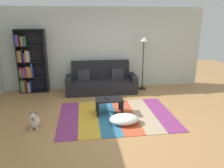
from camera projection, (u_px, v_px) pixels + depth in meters
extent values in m
plane|color=#B27F4C|center=(115.00, 118.00, 5.24)|extent=(14.00, 14.00, 0.00)
cube|color=silver|center=(104.00, 49.00, 7.27)|extent=(6.80, 0.10, 2.70)
cube|color=#843370|center=(69.00, 118.00, 5.18)|extent=(0.47, 2.05, 0.01)
cube|color=gold|center=(88.00, 117.00, 5.25)|extent=(0.47, 2.05, 0.01)
cube|color=teal|center=(107.00, 116.00, 5.31)|extent=(0.47, 2.05, 0.01)
cube|color=#C64C2D|center=(126.00, 115.00, 5.37)|extent=(0.47, 2.05, 0.01)
cube|color=tan|center=(144.00, 114.00, 5.43)|extent=(0.47, 2.05, 0.01)
cube|color=#843370|center=(162.00, 113.00, 5.49)|extent=(0.47, 2.05, 0.01)
cube|color=black|center=(102.00, 86.00, 7.01)|extent=(1.90, 0.80, 0.40)
cube|color=black|center=(100.00, 69.00, 7.15)|extent=(1.90, 0.20, 0.60)
cube|color=black|center=(69.00, 85.00, 6.85)|extent=(0.18, 0.80, 0.56)
cube|color=black|center=(133.00, 83.00, 7.12)|extent=(0.18, 0.80, 0.56)
cube|color=#333338|center=(84.00, 75.00, 7.01)|extent=(0.42, 0.19, 0.36)
cube|color=#333338|center=(117.00, 74.00, 7.15)|extent=(0.42, 0.19, 0.36)
cube|color=black|center=(18.00, 62.00, 6.77)|extent=(0.04, 0.28, 2.02)
cube|color=black|center=(46.00, 61.00, 6.88)|extent=(0.04, 0.28, 2.02)
cube|color=black|center=(33.00, 61.00, 6.95)|extent=(0.90, 0.01, 2.02)
cube|color=black|center=(35.00, 91.00, 7.11)|extent=(0.86, 0.28, 0.02)
cube|color=black|center=(34.00, 77.00, 6.97)|extent=(0.86, 0.28, 0.02)
cube|color=black|center=(32.00, 62.00, 6.83)|extent=(0.86, 0.28, 0.02)
cube|color=black|center=(31.00, 46.00, 6.68)|extent=(0.86, 0.28, 0.02)
cube|color=black|center=(29.00, 30.00, 6.54)|extent=(0.86, 0.28, 0.02)
cube|color=#668C99|center=(22.00, 86.00, 6.98)|extent=(0.03, 0.21, 0.38)
cube|color=green|center=(23.00, 85.00, 6.98)|extent=(0.03, 0.22, 0.44)
cube|color=gold|center=(24.00, 86.00, 6.98)|extent=(0.03, 0.20, 0.38)
cube|color=red|center=(25.00, 86.00, 6.97)|extent=(0.03, 0.16, 0.41)
cube|color=black|center=(27.00, 85.00, 7.01)|extent=(0.05, 0.24, 0.42)
cube|color=#8C6647|center=(28.00, 87.00, 6.99)|extent=(0.03, 0.18, 0.35)
cube|color=silver|center=(30.00, 87.00, 7.02)|extent=(0.03, 0.20, 0.29)
cube|color=#334CB2|center=(31.00, 86.00, 7.03)|extent=(0.03, 0.25, 0.38)
cube|color=green|center=(20.00, 73.00, 6.85)|extent=(0.03, 0.22, 0.27)
cube|color=red|center=(21.00, 72.00, 6.84)|extent=(0.05, 0.20, 0.33)
cube|color=#334CB2|center=(23.00, 73.00, 6.86)|extent=(0.05, 0.21, 0.27)
cube|color=red|center=(25.00, 72.00, 6.87)|extent=(0.04, 0.23, 0.32)
cube|color=#334CB2|center=(27.00, 72.00, 6.85)|extent=(0.03, 0.18, 0.33)
cube|color=orange|center=(28.00, 72.00, 6.86)|extent=(0.05, 0.18, 0.35)
cube|color=orange|center=(31.00, 72.00, 6.91)|extent=(0.05, 0.26, 0.32)
cube|color=#334CB2|center=(32.00, 70.00, 6.88)|extent=(0.05, 0.22, 0.43)
cube|color=#8C6647|center=(18.00, 56.00, 6.69)|extent=(0.03, 0.20, 0.34)
cube|color=orange|center=(20.00, 56.00, 6.72)|extent=(0.04, 0.25, 0.36)
cube|color=#668C99|center=(21.00, 56.00, 6.70)|extent=(0.03, 0.18, 0.34)
cube|color=black|center=(23.00, 55.00, 6.70)|extent=(0.05, 0.19, 0.41)
cube|color=purple|center=(25.00, 57.00, 6.74)|extent=(0.05, 0.22, 0.27)
cube|color=gold|center=(26.00, 56.00, 6.70)|extent=(0.03, 0.16, 0.36)
cube|color=silver|center=(29.00, 56.00, 6.75)|extent=(0.05, 0.23, 0.33)
cube|color=#334CB2|center=(16.00, 40.00, 6.55)|extent=(0.04, 0.19, 0.33)
cube|color=purple|center=(18.00, 41.00, 6.55)|extent=(0.04, 0.18, 0.33)
cube|color=black|center=(20.00, 40.00, 6.57)|extent=(0.05, 0.22, 0.33)
cube|color=orange|center=(22.00, 41.00, 6.56)|extent=(0.05, 0.16, 0.29)
cube|color=#334CB2|center=(24.00, 41.00, 6.59)|extent=(0.04, 0.22, 0.30)
cube|color=green|center=(25.00, 41.00, 6.60)|extent=(0.03, 0.21, 0.29)
cube|color=black|center=(109.00, 99.00, 5.38)|extent=(0.68, 0.42, 0.04)
cube|color=black|center=(98.00, 110.00, 5.23)|extent=(0.06, 0.06, 0.35)
cube|color=black|center=(122.00, 109.00, 5.31)|extent=(0.06, 0.06, 0.35)
cube|color=black|center=(97.00, 105.00, 5.56)|extent=(0.06, 0.06, 0.35)
cube|color=black|center=(120.00, 103.00, 5.64)|extent=(0.06, 0.06, 0.35)
ellipsoid|color=white|center=(124.00, 119.00, 4.91)|extent=(0.67, 0.50, 0.20)
ellipsoid|color=beige|center=(35.00, 122.00, 4.74)|extent=(0.22, 0.30, 0.26)
sphere|color=beige|center=(33.00, 117.00, 4.59)|extent=(0.15, 0.15, 0.15)
ellipsoid|color=#5B5750|center=(33.00, 118.00, 4.53)|extent=(0.06, 0.07, 0.05)
ellipsoid|color=#5B5750|center=(31.00, 114.00, 4.59)|extent=(0.05, 0.04, 0.08)
ellipsoid|color=#5B5750|center=(36.00, 114.00, 4.60)|extent=(0.05, 0.04, 0.08)
sphere|color=beige|center=(31.00, 129.00, 4.63)|extent=(0.06, 0.06, 0.06)
sphere|color=beige|center=(37.00, 129.00, 4.65)|extent=(0.06, 0.06, 0.06)
cylinder|color=black|center=(142.00, 88.00, 7.43)|extent=(0.26, 0.26, 0.02)
cylinder|color=black|center=(143.00, 65.00, 7.19)|extent=(0.03, 0.03, 1.61)
cone|color=white|center=(144.00, 39.00, 6.94)|extent=(0.32, 0.32, 0.14)
cube|color=black|center=(106.00, 99.00, 5.35)|extent=(0.08, 0.16, 0.02)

